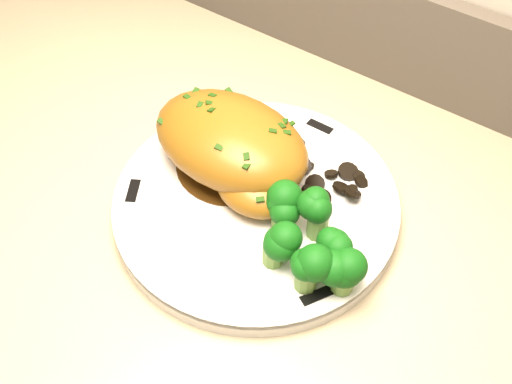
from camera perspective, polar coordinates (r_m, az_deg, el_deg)
The scene contains 8 objects.
plate at distance 0.61m, azimuth 0.00°, elevation -1.15°, with size 0.27×0.27×0.02m, color silver.
rim_accent_0 at distance 0.67m, azimuth 5.70°, elevation 5.79°, with size 0.03×0.01×0.00m, color black.
rim_accent_1 at distance 0.61m, azimuth -10.87°, elevation 0.09°, with size 0.03×0.01×0.00m, color black.
rim_accent_2 at distance 0.54m, azimuth 5.39°, elevation -9.19°, with size 0.03×0.01×0.00m, color black.
gravy_pool at distance 0.63m, azimuth -2.18°, elevation 2.54°, with size 0.11×0.11×0.00m, color #3C230A.
chicken_breast at distance 0.60m, azimuth -2.03°, elevation 4.07°, with size 0.17×0.11×0.06m.
mushroom_pile at distance 0.61m, azimuth 5.31°, elevation 1.24°, with size 0.08×0.06×0.02m.
broccoli_florets at distance 0.54m, azimuth 4.86°, elevation -4.51°, with size 0.11×0.08×0.04m.
Camera 1 is at (0.08, 1.43, 1.31)m, focal length 45.00 mm.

